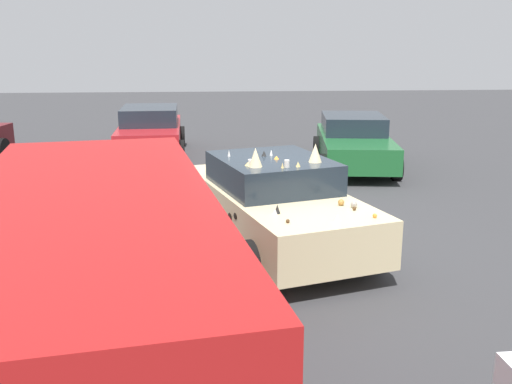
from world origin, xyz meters
TOP-DOWN VIEW (x-y plane):
  - ground_plane at (0.00, 0.00)m, footprint 60.00×60.00m
  - art_car_decorated at (0.02, 0.01)m, footprint 4.71×2.95m
  - parked_van_far_right at (-4.08, 2.03)m, footprint 5.62×2.90m
  - parked_sedan_far_left at (8.14, 2.75)m, footprint 4.30×2.09m
  - parked_sedan_row_back_far at (5.90, -2.72)m, footprint 4.51×2.36m

SIDE VIEW (x-z plane):
  - ground_plane at x=0.00m, z-range 0.00..0.00m
  - parked_sedan_row_back_far at x=5.90m, z-range 0.01..1.34m
  - parked_sedan_far_left at x=8.14m, z-range 0.01..1.38m
  - art_car_decorated at x=0.02m, z-range -0.13..1.57m
  - parked_van_far_right at x=-4.08m, z-range 0.13..2.13m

